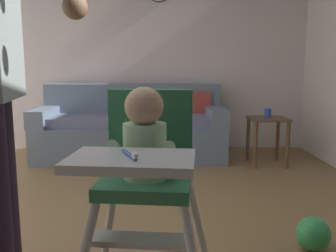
% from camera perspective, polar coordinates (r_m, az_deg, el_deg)
% --- Properties ---
extents(ground, '(6.12, 6.79, 0.10)m').
position_cam_1_polar(ground, '(2.45, -11.12, -17.77)').
color(ground, olive).
extents(wall_far, '(5.32, 0.06, 2.69)m').
position_cam_1_polar(wall_far, '(4.80, -5.94, 12.55)').
color(wall_far, silver).
rests_on(wall_far, ground).
extents(couch, '(2.18, 0.86, 0.86)m').
position_cam_1_polar(couch, '(4.33, -5.64, -0.57)').
color(couch, slate).
rests_on(couch, ground).
extents(high_chair, '(0.67, 0.77, 0.98)m').
position_cam_1_polar(high_chair, '(1.46, -3.51, -5.34)').
color(high_chair, silver).
rests_on(high_chair, ground).
extents(toy_ball, '(0.20, 0.20, 0.20)m').
position_cam_1_polar(toy_ball, '(2.35, 21.92, -15.43)').
color(toy_ball, green).
rests_on(toy_ball, ground).
extents(side_table, '(0.40, 0.40, 0.52)m').
position_cam_1_polar(side_table, '(4.09, 15.40, -0.69)').
color(side_table, brown).
rests_on(side_table, ground).
extents(sippy_cup, '(0.07, 0.07, 0.10)m').
position_cam_1_polar(sippy_cup, '(4.07, 15.45, 1.95)').
color(sippy_cup, '#284CB7').
rests_on(sippy_cup, side_table).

